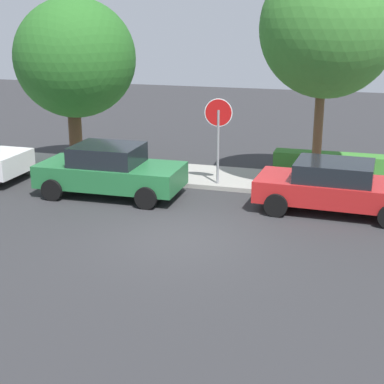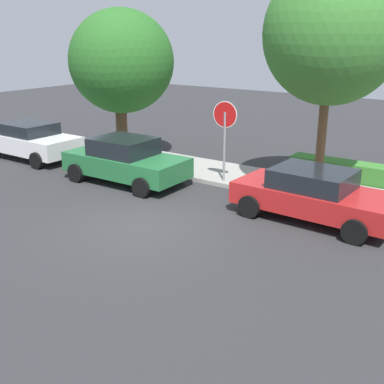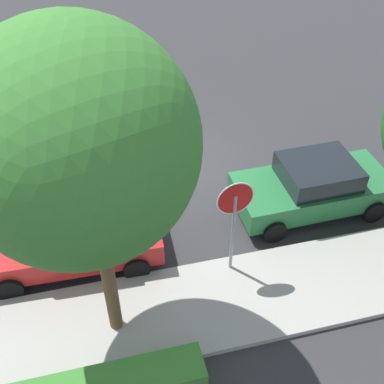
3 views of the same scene
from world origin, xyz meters
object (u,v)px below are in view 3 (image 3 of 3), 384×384
object	(u,v)px
stop_sign	(234,213)
parked_car_green	(313,186)
parked_car_red	(72,238)
street_tree_near_corner	(77,145)

from	to	relation	value
stop_sign	parked_car_green	xyz separation A→B (m)	(-2.89, -1.69, -1.19)
stop_sign	parked_car_red	size ratio (longest dim) A/B	0.64
parked_car_green	street_tree_near_corner	distance (m)	7.63
stop_sign	street_tree_near_corner	bearing A→B (deg)	14.85
stop_sign	street_tree_near_corner	size ratio (longest dim) A/B	0.41
stop_sign	parked_car_green	bearing A→B (deg)	-149.70
stop_sign	street_tree_near_corner	xyz separation A→B (m)	(3.04, 0.81, 2.90)
parked_car_red	stop_sign	bearing A→B (deg)	160.15
parked_car_red	parked_car_green	bearing A→B (deg)	-176.82
street_tree_near_corner	stop_sign	bearing A→B (deg)	-165.15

